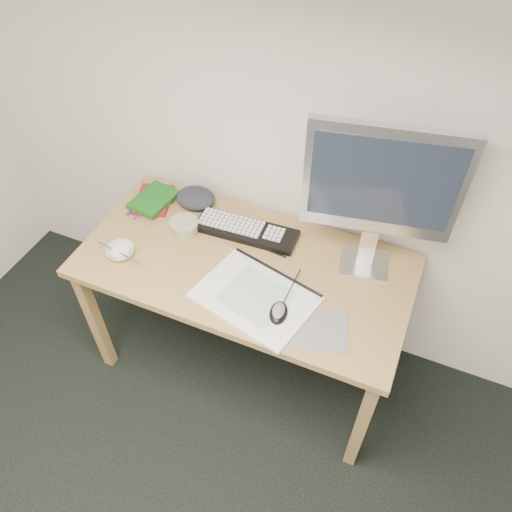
{
  "coord_description": "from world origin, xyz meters",
  "views": [
    {
      "loc": [
        0.4,
        0.15,
        2.31
      ],
      "look_at": [
        -0.14,
        1.42,
        0.83
      ],
      "focal_mm": 35.0,
      "sensor_mm": 36.0,
      "label": 1
    }
  ],
  "objects": [
    {
      "name": "pencil_tan",
      "position": [
        -0.19,
        1.45,
        0.75
      ],
      "size": [
        0.15,
        0.06,
        0.01
      ],
      "primitive_type": "cylinder",
      "rotation": [
        0.0,
        1.57,
        -0.37
      ],
      "color": "#A28855",
      "rests_on": "desk"
    },
    {
      "name": "marker_blue",
      "position": [
        -0.82,
        1.55,
        0.76
      ],
      "size": [
        0.02,
        0.13,
        0.01
      ],
      "primitive_type": "cylinder",
      "rotation": [
        0.0,
        1.57,
        1.6
      ],
      "color": "#214CB6",
      "rests_on": "desk"
    },
    {
      "name": "marker_orange",
      "position": [
        -0.69,
        1.57,
        0.76
      ],
      "size": [
        0.05,
        0.13,
        0.01
      ],
      "primitive_type": "cylinder",
      "rotation": [
        0.0,
        1.57,
        1.3
      ],
      "color": "orange",
      "rests_on": "desk"
    },
    {
      "name": "pencil_pink",
      "position": [
        -0.25,
        1.47,
        0.75
      ],
      "size": [
        0.16,
        0.03,
        0.01
      ],
      "primitive_type": "cylinder",
      "rotation": [
        0.0,
        1.57,
        -0.16
      ],
      "color": "pink",
      "rests_on": "desk"
    },
    {
      "name": "chopsticks",
      "position": [
        -0.7,
        1.25,
        0.79
      ],
      "size": [
        0.22,
        0.05,
        0.02
      ],
      "primitive_type": "cylinder",
      "rotation": [
        0.0,
        1.57,
        -0.16
      ],
      "color": "#A8A8AA",
      "rests_on": "rice_bowl"
    },
    {
      "name": "keyboard",
      "position": [
        -0.27,
        1.6,
        0.76
      ],
      "size": [
        0.47,
        0.17,
        0.03
      ],
      "primitive_type": "cube",
      "rotation": [
        0.0,
        0.0,
        0.05
      ],
      "color": "black",
      "rests_on": "desk"
    },
    {
      "name": "desk",
      "position": [
        -0.2,
        1.43,
        0.67
      ],
      "size": [
        1.4,
        0.7,
        0.75
      ],
      "color": "#A7844C",
      "rests_on": "ground"
    },
    {
      "name": "book_red",
      "position": [
        -0.76,
        1.62,
        0.76
      ],
      "size": [
        0.22,
        0.25,
        0.02
      ],
      "primitive_type": "cube",
      "rotation": [
        0.0,
        0.0,
        0.31
      ],
      "color": "maroon",
      "rests_on": "desk"
    },
    {
      "name": "marker_purple",
      "position": [
        -0.75,
        1.53,
        0.76
      ],
      "size": [
        0.06,
        0.12,
        0.01
      ],
      "primitive_type": "cylinder",
      "rotation": [
        0.0,
        1.57,
        1.17
      ],
      "color": "#6F2999",
      "rests_on": "desk"
    },
    {
      "name": "rice_bowl",
      "position": [
        -0.7,
        1.27,
        0.77
      ],
      "size": [
        0.15,
        0.15,
        0.04
      ],
      "primitive_type": "imported",
      "rotation": [
        0.0,
        0.0,
        -0.34
      ],
      "color": "white",
      "rests_on": "desk"
    },
    {
      "name": "cloth_lump",
      "position": [
        -0.57,
        1.69,
        0.78
      ],
      "size": [
        0.18,
        0.17,
        0.07
      ],
      "primitive_type": "ellipsoid",
      "rotation": [
        0.0,
        0.0,
        -0.25
      ],
      "color": "#23252A",
      "rests_on": "desk"
    },
    {
      "name": "mouse",
      "position": [
        0.03,
        1.23,
        0.78
      ],
      "size": [
        0.09,
        0.12,
        0.04
      ],
      "primitive_type": "ellipsoid",
      "rotation": [
        0.0,
        0.0,
        0.18
      ],
      "color": "black",
      "rests_on": "sketchpad"
    },
    {
      "name": "mousepad",
      "position": [
        0.2,
        1.23,
        0.75
      ],
      "size": [
        0.26,
        0.24,
        0.0
      ],
      "primitive_type": "cube",
      "rotation": [
        0.0,
        0.0,
        0.29
      ],
      "color": "gray",
      "rests_on": "desk"
    },
    {
      "name": "pencil_black",
      "position": [
        -0.14,
        1.54,
        0.75
      ],
      "size": [
        0.19,
        0.02,
        0.01
      ],
      "primitive_type": "cylinder",
      "rotation": [
        0.0,
        1.57,
        -0.09
      ],
      "color": "black",
      "rests_on": "desk"
    },
    {
      "name": "monitor",
      "position": [
        0.26,
        1.63,
        1.17
      ],
      "size": [
        0.57,
        0.21,
        0.66
      ],
      "rotation": [
        0.0,
        0.0,
        0.18
      ],
      "color": "silver",
      "rests_on": "desk"
    },
    {
      "name": "sketchpad",
      "position": [
        -0.08,
        1.28,
        0.76
      ],
      "size": [
        0.51,
        0.42,
        0.01
      ],
      "primitive_type": "cube",
      "rotation": [
        0.0,
        0.0,
        -0.24
      ],
      "color": "white",
      "rests_on": "desk"
    },
    {
      "name": "book_green",
      "position": [
        -0.75,
        1.61,
        0.78
      ],
      "size": [
        0.18,
        0.23,
        0.02
      ],
      "primitive_type": "cube",
      "rotation": [
        0.0,
        0.0,
        -0.13
      ],
      "color": "#175D17",
      "rests_on": "book_red"
    },
    {
      "name": "fruit_tub",
      "position": [
        -0.52,
        1.5,
        0.78
      ],
      "size": [
        0.15,
        0.15,
        0.06
      ],
      "primitive_type": "cylinder",
      "rotation": [
        0.0,
        0.0,
        0.22
      ],
      "color": "#E8D152",
      "rests_on": "desk"
    }
  ]
}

